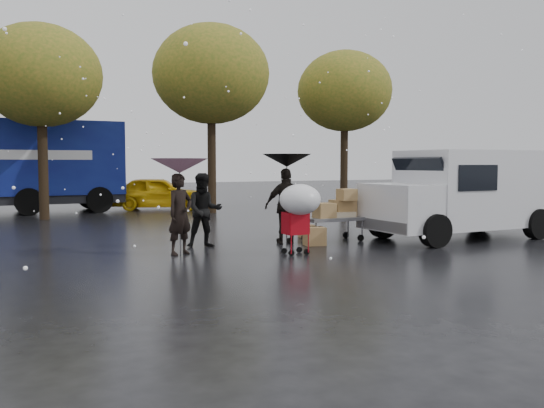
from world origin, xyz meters
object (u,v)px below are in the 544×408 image
shopping_cart (299,204)px  vendor_cart (336,211)px  person_pink (180,214)px  person_black (287,206)px  yellow_taxi (158,193)px  blue_truck (16,167)px  white_van (465,192)px

shopping_cart → vendor_cart: bearing=39.5°
person_pink → person_black: bearing=-14.8°
yellow_taxi → blue_truck: bearing=103.7°
blue_truck → yellow_taxi: blue_truck is taller
white_van → blue_truck: blue_truck is taller
white_van → blue_truck: 16.26m
vendor_cart → shopping_cart: size_ratio=1.04×
shopping_cart → blue_truck: (-4.68, 13.56, 0.69)m
shopping_cart → white_van: size_ratio=0.30×
person_black → shopping_cart: bearing=83.5°
white_van → yellow_taxi: bearing=110.0°
vendor_cart → white_van: white_van is taller
vendor_cart → shopping_cart: bearing=-140.5°
person_black → person_pink: bearing=23.0°
vendor_cart → blue_truck: (-6.56, 12.01, 1.03)m
yellow_taxi → vendor_cart: bearing=-152.7°
person_black → yellow_taxi: person_black is taller
shopping_cart → white_van: 5.11m
person_pink → white_van: 7.25m
person_black → yellow_taxi: 11.22m
person_pink → vendor_cart: 4.03m
person_pink → blue_truck: blue_truck is taller
person_pink → vendor_cart: (4.02, 0.34, -0.11)m
blue_truck → vendor_cart: bearing=-61.4°
shopping_cart → blue_truck: size_ratio=0.18×
person_black → vendor_cart: size_ratio=1.16×
yellow_taxi → person_black: bearing=-159.1°
person_black → blue_truck: 13.03m
person_pink → blue_truck: (-2.54, 12.35, 0.92)m
shopping_cart → white_van: white_van is taller
person_pink → yellow_taxi: size_ratio=0.42×
white_van → yellow_taxi: (-4.49, 12.34, -0.48)m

